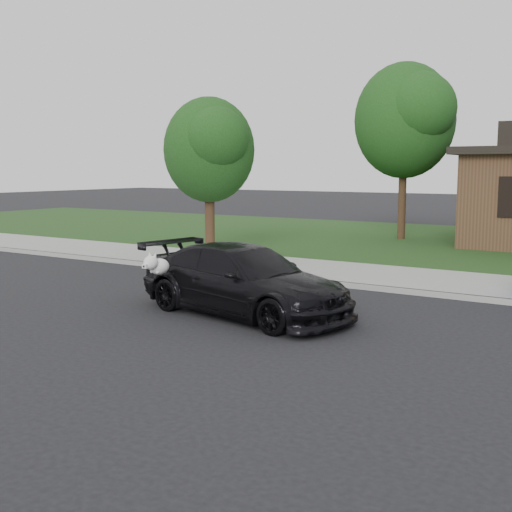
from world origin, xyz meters
The scene contains 6 objects.
ground centered at (0.00, 0.00, 0.00)m, with size 120.00×120.00×0.00m, color black.
sidewalk centered at (0.00, 5.00, 0.06)m, with size 60.00×3.00×0.12m, color gray.
curb centered at (0.00, 3.50, 0.06)m, with size 60.00×0.12×0.12m, color gray.
sedan centered at (-2.91, -0.02, 0.65)m, with size 4.70×2.60×1.29m.
tree_0 centered at (-4.34, 12.88, 4.48)m, with size 3.78×3.60×6.34m.
tree_2 centered at (-7.38, 5.11, 3.27)m, with size 2.73×2.60×4.59m.
Camera 1 is at (3.50, -9.76, 2.69)m, focal length 45.00 mm.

